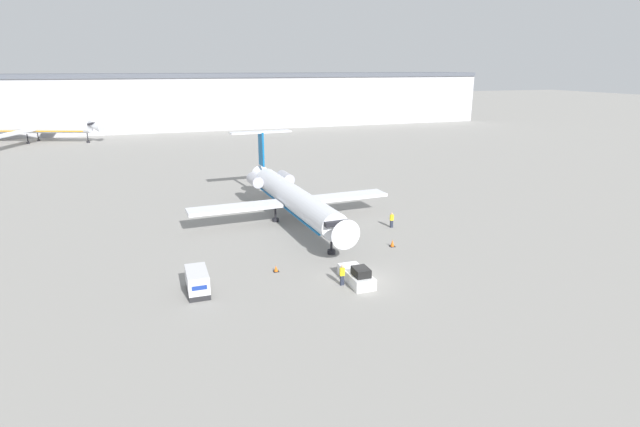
% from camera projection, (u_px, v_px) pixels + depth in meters
% --- Properties ---
extents(ground_plane, '(600.00, 600.00, 0.00)m').
position_uv_depth(ground_plane, '(362.00, 282.00, 43.48)').
color(ground_plane, gray).
extents(terminal_building, '(180.00, 16.80, 16.20)m').
position_uv_depth(terminal_building, '(203.00, 101.00, 150.03)').
color(terminal_building, '#B2B2B7').
rests_on(terminal_building, ground).
extents(airplane_main, '(24.88, 29.43, 9.40)m').
position_uv_depth(airplane_main, '(292.00, 197.00, 59.67)').
color(airplane_main, silver).
rests_on(airplane_main, ground).
extents(pushback_tug, '(1.81, 4.57, 1.68)m').
position_uv_depth(pushback_tug, '(357.00, 276.00, 43.32)').
color(pushback_tug, silver).
rests_on(pushback_tug, ground).
extents(luggage_cart, '(1.71, 3.64, 1.95)m').
position_uv_depth(luggage_cart, '(197.00, 282.00, 41.23)').
color(luggage_cart, '#232326').
rests_on(luggage_cart, ground).
extents(worker_near_tug, '(0.40, 0.26, 1.86)m').
position_uv_depth(worker_near_tug, '(342.00, 274.00, 42.62)').
color(worker_near_tug, '#232838').
rests_on(worker_near_tug, ground).
extents(worker_by_wing, '(0.40, 0.25, 1.81)m').
position_uv_depth(worker_by_wing, '(392.00, 220.00, 58.01)').
color(worker_by_wing, '#232838').
rests_on(worker_by_wing, ground).
extents(traffic_cone_left, '(0.51, 0.51, 0.59)m').
position_uv_depth(traffic_cone_left, '(276.00, 269.00, 45.65)').
color(traffic_cone_left, black).
rests_on(traffic_cone_left, ground).
extents(traffic_cone_right, '(0.55, 0.55, 0.74)m').
position_uv_depth(traffic_cone_right, '(392.00, 243.00, 52.00)').
color(traffic_cone_right, black).
rests_on(traffic_cone_right, ground).
extents(airplane_parked_far_left, '(32.09, 36.13, 10.84)m').
position_uv_depth(airplane_parked_far_left, '(34.00, 126.00, 122.54)').
color(airplane_parked_far_left, silver).
rests_on(airplane_parked_far_left, ground).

